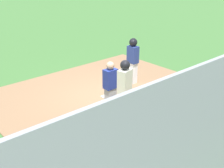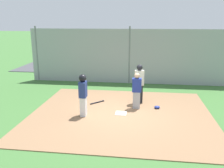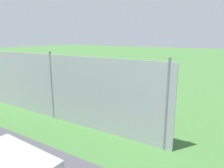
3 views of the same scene
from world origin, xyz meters
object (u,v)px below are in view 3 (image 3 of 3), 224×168
object	(u,v)px
umpire	(88,84)
catcher	(95,84)
home_plate	(108,94)
baseball_bat	(114,100)
catcher_mask	(85,93)
runner	(129,82)

from	to	relation	value
umpire	catcher	bearing A→B (deg)	-21.27
home_plate	baseball_bat	bearing A→B (deg)	-43.83
home_plate	catcher_mask	world-z (taller)	catcher_mask
home_plate	catcher_mask	xyz separation A→B (m)	(-1.48, -0.77, 0.05)
home_plate	catcher	world-z (taller)	catcher
runner	baseball_bat	size ratio (longest dim) A/B	2.23
catcher	umpire	xyz separation A→B (m)	(-0.08, -0.69, 0.14)
catcher_mask	umpire	bearing A→B (deg)	-38.34
home_plate	baseball_bat	world-z (taller)	baseball_bat
catcher	umpire	size ratio (longest dim) A/B	0.87
catcher	runner	world-z (taller)	runner
catcher	baseball_bat	size ratio (longest dim) A/B	2.05
home_plate	baseball_bat	distance (m)	1.65
home_plate	runner	bearing A→B (deg)	15.87
baseball_bat	catcher_mask	world-z (taller)	catcher_mask
home_plate	catcher	size ratio (longest dim) A/B	0.29
umpire	runner	bearing A→B (deg)	-63.93
runner	umpire	bearing A→B (deg)	40.60
runner	catcher_mask	xyz separation A→B (m)	(-2.92, -1.18, -0.90)
catcher_mask	home_plate	bearing A→B (deg)	27.49
runner	baseball_bat	bearing A→B (deg)	80.98
catcher	catcher_mask	xyz separation A→B (m)	(-0.88, -0.06, -0.73)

